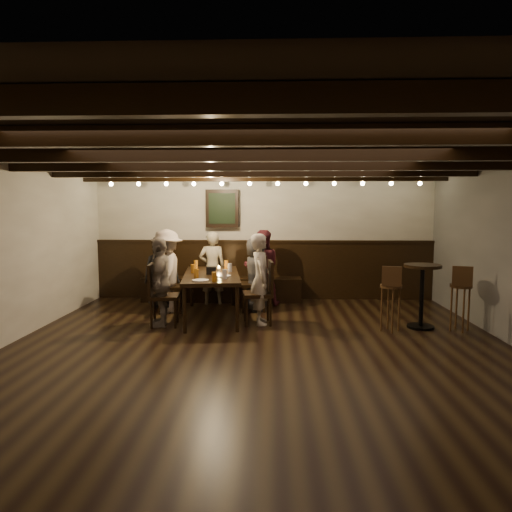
{
  "coord_description": "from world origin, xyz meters",
  "views": [
    {
      "loc": [
        0.16,
        -5.32,
        1.76
      ],
      "look_at": [
        -0.08,
        1.3,
        1.06
      ],
      "focal_mm": 32.0,
      "sensor_mm": 36.0,
      "label": 1
    }
  ],
  "objects_px": {
    "person_bench_left": "(161,271)",
    "person_right_far": "(261,279)",
    "chair_right_near": "(254,294)",
    "person_bench_right": "(262,268)",
    "chair_left_near": "(169,296)",
    "person_bench_centre": "(212,268)",
    "chair_left_far": "(163,307)",
    "person_right_near": "(256,274)",
    "high_top_table": "(422,286)",
    "chair_right_far": "(259,305)",
    "person_left_far": "(161,282)",
    "dining_table": "(212,277)",
    "bar_stool_left": "(390,307)",
    "person_left_near": "(167,271)",
    "bar_stool_right": "(460,307)"
  },
  "relations": [
    {
      "from": "person_bench_left",
      "to": "person_right_far",
      "type": "bearing_deg",
      "value": 140.71
    },
    {
      "from": "chair_right_near",
      "to": "person_bench_right",
      "type": "bearing_deg",
      "value": -21.77
    },
    {
      "from": "chair_left_near",
      "to": "person_bench_left",
      "type": "bearing_deg",
      "value": -158.12
    },
    {
      "from": "person_bench_centre",
      "to": "person_bench_right",
      "type": "xyz_separation_m",
      "value": [
        0.91,
        -0.04,
        0.01
      ]
    },
    {
      "from": "chair_left_far",
      "to": "person_right_near",
      "type": "distance_m",
      "value": 1.76
    },
    {
      "from": "person_right_near",
      "to": "high_top_table",
      "type": "distance_m",
      "value": 2.69
    },
    {
      "from": "chair_left_far",
      "to": "chair_right_near",
      "type": "distance_m",
      "value": 1.7
    },
    {
      "from": "chair_right_far",
      "to": "person_right_near",
      "type": "height_order",
      "value": "person_right_near"
    },
    {
      "from": "person_left_far",
      "to": "high_top_table",
      "type": "height_order",
      "value": "person_left_far"
    },
    {
      "from": "chair_right_far",
      "to": "person_bench_right",
      "type": "relative_size",
      "value": 0.7
    },
    {
      "from": "dining_table",
      "to": "chair_right_near",
      "type": "xyz_separation_m",
      "value": [
        0.66,
        0.53,
        -0.36
      ]
    },
    {
      "from": "dining_table",
      "to": "person_right_far",
      "type": "distance_m",
      "value": 0.88
    },
    {
      "from": "dining_table",
      "to": "person_bench_centre",
      "type": "relative_size",
      "value": 1.49
    },
    {
      "from": "person_bench_right",
      "to": "bar_stool_left",
      "type": "xyz_separation_m",
      "value": [
        1.87,
        -1.73,
        -0.33
      ]
    },
    {
      "from": "person_right_far",
      "to": "person_left_near",
      "type": "bearing_deg",
      "value": 59.04
    },
    {
      "from": "chair_right_far",
      "to": "person_left_far",
      "type": "distance_m",
      "value": 1.52
    },
    {
      "from": "person_left_near",
      "to": "person_right_near",
      "type": "distance_m",
      "value": 1.5
    },
    {
      "from": "dining_table",
      "to": "chair_right_far",
      "type": "bearing_deg",
      "value": -32.0
    },
    {
      "from": "chair_left_near",
      "to": "chair_right_near",
      "type": "xyz_separation_m",
      "value": [
        1.43,
        0.17,
        0.01
      ]
    },
    {
      "from": "person_bench_right",
      "to": "high_top_table",
      "type": "xyz_separation_m",
      "value": [
        2.38,
        -1.52,
        -0.07
      ]
    },
    {
      "from": "person_left_far",
      "to": "bar_stool_left",
      "type": "bearing_deg",
      "value": 79.87
    },
    {
      "from": "high_top_table",
      "to": "bar_stool_left",
      "type": "relative_size",
      "value": 0.99
    },
    {
      "from": "person_right_far",
      "to": "bar_stool_left",
      "type": "height_order",
      "value": "person_right_far"
    },
    {
      "from": "chair_left_near",
      "to": "person_left_far",
      "type": "height_order",
      "value": "person_left_far"
    },
    {
      "from": "person_bench_centre",
      "to": "person_left_far",
      "type": "bearing_deg",
      "value": 63.43
    },
    {
      "from": "person_bench_right",
      "to": "person_left_near",
      "type": "distance_m",
      "value": 1.71
    },
    {
      "from": "chair_left_near",
      "to": "person_left_far",
      "type": "relative_size",
      "value": 0.69
    },
    {
      "from": "person_bench_right",
      "to": "dining_table",
      "type": "bearing_deg",
      "value": 45.0
    },
    {
      "from": "dining_table",
      "to": "person_left_near",
      "type": "distance_m",
      "value": 0.88
    },
    {
      "from": "chair_right_near",
      "to": "person_bench_centre",
      "type": "xyz_separation_m",
      "value": [
        -0.79,
        0.51,
        0.38
      ]
    },
    {
      "from": "person_left_near",
      "to": "bar_stool_right",
      "type": "bearing_deg",
      "value": 70.05
    },
    {
      "from": "chair_left_near",
      "to": "person_right_near",
      "type": "relative_size",
      "value": 0.72
    },
    {
      "from": "person_bench_left",
      "to": "person_bench_right",
      "type": "relative_size",
      "value": 0.94
    },
    {
      "from": "chair_left_far",
      "to": "person_left_far",
      "type": "distance_m",
      "value": 0.38
    },
    {
      "from": "chair_left_far",
      "to": "person_right_far",
      "type": "height_order",
      "value": "person_right_far"
    },
    {
      "from": "chair_right_far",
      "to": "high_top_table",
      "type": "height_order",
      "value": "chair_right_far"
    },
    {
      "from": "person_left_near",
      "to": "chair_right_far",
      "type": "bearing_deg",
      "value": 58.53
    },
    {
      "from": "chair_left_near",
      "to": "person_left_near",
      "type": "relative_size",
      "value": 0.65
    },
    {
      "from": "chair_left_far",
      "to": "person_bench_centre",
      "type": "distance_m",
      "value": 1.71
    },
    {
      "from": "chair_left_far",
      "to": "chair_right_far",
      "type": "xyz_separation_m",
      "value": [
        1.43,
        0.17,
        0.01
      ]
    },
    {
      "from": "chair_left_near",
      "to": "chair_right_far",
      "type": "distance_m",
      "value": 1.7
    },
    {
      "from": "chair_left_near",
      "to": "chair_right_far",
      "type": "xyz_separation_m",
      "value": [
        1.54,
        -0.72,
        0.01
      ]
    },
    {
      "from": "person_bench_left",
      "to": "bar_stool_right",
      "type": "distance_m",
      "value": 4.89
    },
    {
      "from": "person_bench_right",
      "to": "person_right_far",
      "type": "distance_m",
      "value": 1.36
    },
    {
      "from": "chair_right_far",
      "to": "high_top_table",
      "type": "relative_size",
      "value": 1.02
    },
    {
      "from": "person_left_near",
      "to": "high_top_table",
      "type": "relative_size",
      "value": 1.49
    },
    {
      "from": "chair_left_near",
      "to": "bar_stool_left",
      "type": "height_order",
      "value": "bar_stool_left"
    },
    {
      "from": "chair_left_near",
      "to": "bar_stool_left",
      "type": "relative_size",
      "value": 0.96
    },
    {
      "from": "chair_right_far",
      "to": "chair_left_near",
      "type": "bearing_deg",
      "value": 57.99
    },
    {
      "from": "chair_right_near",
      "to": "person_bench_centre",
      "type": "distance_m",
      "value": 1.01
    }
  ]
}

